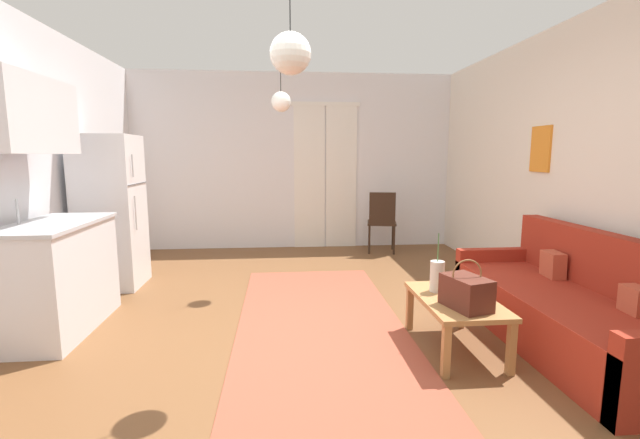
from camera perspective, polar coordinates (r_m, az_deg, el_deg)
The scene contains 13 objects.
ground_plane at distance 3.52m, azimuth -1.32°, elevation -16.76°, with size 5.50×7.69×0.10m, color brown.
wall_back at distance 6.76m, azimuth -3.28°, elevation 7.59°, with size 5.10×0.13×2.69m.
wall_right at distance 4.17m, azimuth 35.54°, elevation 5.51°, with size 0.12×7.29×2.69m.
area_rug at distance 3.71m, azimuth 0.21°, elevation -14.42°, with size 1.41×3.58×0.01m, color #9E4733.
couch at distance 3.89m, azimuth 30.52°, elevation -10.38°, with size 0.82×2.13×0.86m.
coffee_table at distance 3.41m, azimuth 17.56°, elevation -10.77°, with size 0.53×0.88×0.40m.
bamboo_vase at distance 3.47m, azimuth 15.28°, elevation -7.28°, with size 0.11×0.11×0.46m.
handbag at distance 3.17m, azimuth 18.84°, elevation -9.09°, with size 0.30×0.38×0.35m.
refrigerator at distance 5.23m, azimuth -26.03°, elevation 0.90°, with size 0.63×0.62×1.67m.
kitchen_counter at distance 4.13m, azimuth -32.25°, elevation -2.02°, with size 0.58×1.18×2.06m.
accent_chair at distance 6.43m, azimuth 8.21°, elevation 0.05°, with size 0.49×0.48×0.92m.
pendant_lamp_near at distance 2.85m, azimuth -3.95°, elevation 21.14°, with size 0.26×0.26×0.75m.
pendant_lamp_far at distance 4.72m, azimuth -5.21°, elevation 15.33°, with size 0.21×0.21×0.79m.
Camera 1 is at (-0.21, -3.17, 1.46)m, focal length 24.09 mm.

